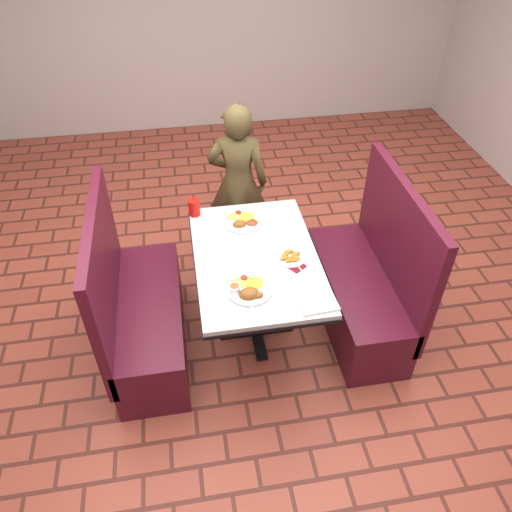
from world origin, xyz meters
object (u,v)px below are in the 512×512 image
object	(u,v)px
booth_bench_left	(142,315)
plantain_plate	(290,257)
far_dinner_plate	(243,219)
red_tumbler	(194,207)
dining_table	(256,267)
booth_bench_right	(364,288)
near_dinner_plate	(249,287)
diner_person	(238,183)

from	to	relation	value
booth_bench_left	plantain_plate	xyz separation A→B (m)	(1.01, -0.06, 0.43)
far_dinner_plate	red_tumbler	size ratio (longest dim) A/B	2.33
dining_table	booth_bench_left	bearing A→B (deg)	180.00
booth_bench_right	red_tumbler	size ratio (longest dim) A/B	9.73
dining_table	far_dinner_plate	size ratio (longest dim) A/B	4.23
booth_bench_left	near_dinner_plate	bearing A→B (deg)	-23.79
booth_bench_left	plantain_plate	distance (m)	1.10
plantain_plate	red_tumbler	world-z (taller)	red_tumbler
red_tumbler	plantain_plate	bearing A→B (deg)	-45.77
dining_table	booth_bench_left	xyz separation A→B (m)	(-0.80, 0.00, -0.32)
booth_bench_right	diner_person	distance (m)	1.33
booth_bench_left	far_dinner_plate	world-z (taller)	booth_bench_left
dining_table	red_tumbler	xyz separation A→B (m)	(-0.36, 0.53, 0.16)
far_dinner_plate	near_dinner_plate	bearing A→B (deg)	-95.57
booth_bench_left	far_dinner_plate	xyz separation A→B (m)	(0.77, 0.38, 0.45)
booth_bench_left	plantain_plate	bearing A→B (deg)	-3.37
booth_bench_left	diner_person	distance (m)	1.36
dining_table	near_dinner_plate	distance (m)	0.35
booth_bench_left	red_tumbler	xyz separation A→B (m)	(0.44, 0.53, 0.48)
booth_bench_left	diner_person	bearing A→B (deg)	51.17
far_dinner_plate	booth_bench_right	bearing A→B (deg)	-24.85
dining_table	far_dinner_plate	world-z (taller)	far_dinner_plate
near_dinner_plate	red_tumbler	bearing A→B (deg)	107.36
dining_table	booth_bench_right	size ratio (longest dim) A/B	1.01
dining_table	red_tumbler	distance (m)	0.66
plantain_plate	red_tumbler	bearing A→B (deg)	134.23
near_dinner_plate	plantain_plate	xyz separation A→B (m)	(0.31, 0.25, -0.02)
near_dinner_plate	far_dinner_plate	bearing A→B (deg)	84.43
booth_bench_right	near_dinner_plate	size ratio (longest dim) A/B	4.16
diner_person	booth_bench_left	bearing A→B (deg)	64.83
far_dinner_plate	diner_person	bearing A→B (deg)	85.17
booth_bench_left	far_dinner_plate	bearing A→B (deg)	26.52
dining_table	plantain_plate	xyz separation A→B (m)	(0.21, -0.06, 0.11)
red_tumbler	dining_table	bearing A→B (deg)	-55.85
near_dinner_plate	booth_bench_left	bearing A→B (deg)	156.21
dining_table	plantain_plate	bearing A→B (deg)	-15.53
booth_bench_left	booth_bench_right	world-z (taller)	same
plantain_plate	red_tumbler	xyz separation A→B (m)	(-0.57, 0.59, 0.05)
plantain_plate	dining_table	bearing A→B (deg)	164.47
booth_bench_right	far_dinner_plate	size ratio (longest dim) A/B	4.18
dining_table	diner_person	bearing A→B (deg)	88.65
booth_bench_right	near_dinner_plate	xyz separation A→B (m)	(-0.90, -0.31, 0.45)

